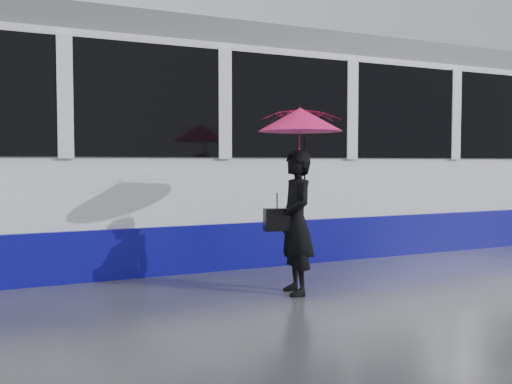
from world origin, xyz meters
TOP-DOWN VIEW (x-y plane):
  - ground at (0.00, 0.00)m, footprint 90.00×90.00m
  - rails at (0.00, 2.50)m, footprint 34.00×1.51m
  - tram at (-0.99, 2.50)m, footprint 26.00×2.56m
  - woman at (0.70, -0.32)m, footprint 0.46×0.63m
  - umbrella at (0.75, -0.32)m, footprint 1.06×1.06m
  - handbag at (0.48, -0.30)m, footprint 0.30×0.17m

SIDE VIEW (x-z plane):
  - ground at x=0.00m, z-range 0.00..0.00m
  - rails at x=0.00m, z-range 0.00..0.02m
  - woman at x=0.70m, z-range 0.00..1.57m
  - handbag at x=0.48m, z-range 0.61..1.03m
  - tram at x=-0.99m, z-range -0.04..3.31m
  - umbrella at x=0.75m, z-range 1.19..2.24m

